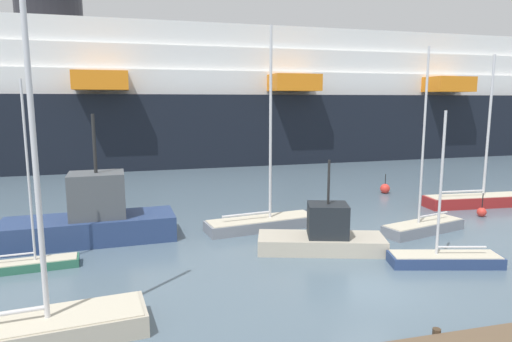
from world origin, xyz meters
The scene contains 12 objects.
ground_plane centered at (0.00, 0.00, 0.00)m, with size 600.00×600.00×0.00m, color slate.
sailboat_0 centered at (-1.84, 8.84, 0.50)m, with size 6.48×2.64×10.98m.
sailboat_1 centered at (-11.59, -0.82, 0.55)m, with size 6.92×2.71×11.94m.
sailboat_2 centered at (13.50, 10.36, 0.53)m, with size 7.06×2.09×10.00m.
sailboat_3 centered at (4.39, 1.55, 0.34)m, with size 4.91×2.40×6.68m.
sailboat_4 centered at (-13.05, 5.51, 0.37)m, with size 4.18×1.39×7.95m.
sailboat_6 centered at (6.41, 5.96, 0.46)m, with size 5.18×2.58×9.77m.
fishing_boat_0 centered at (0.01, 4.60, 0.75)m, with size 6.28×3.70×4.36m.
fishing_boat_1 centered at (-10.71, 8.89, 1.17)m, with size 8.47×3.22×6.43m.
channel_buoy_0 centered at (11.96, 8.01, 0.29)m, with size 0.56×0.56×1.46m.
channel_buoy_1 centered at (9.83, 15.68, 0.37)m, with size 0.73×0.73×1.49m.
cruise_ship centered at (7.33, 41.58, 7.00)m, with size 139.67×24.59×22.14m.
Camera 1 is at (-8.15, -14.24, 7.11)m, focal length 31.16 mm.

